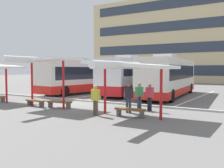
# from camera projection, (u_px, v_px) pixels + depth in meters

# --- Properties ---
(ground_plane) EXTENTS (160.00, 160.00, 0.00)m
(ground_plane) POSITION_uv_depth(u_px,v_px,m) (75.00, 104.00, 18.54)
(ground_plane) COLOR slate
(terminal_building) EXTENTS (42.02, 12.71, 18.86)m
(terminal_building) POSITION_uv_depth(u_px,v_px,m) (201.00, 40.00, 50.36)
(terminal_building) COLOR #D1BC8C
(terminal_building) RESTS_ON ground
(coach_bus_0) EXTENTS (3.57, 12.12, 3.58)m
(coach_bus_0) POSITION_uv_depth(u_px,v_px,m) (88.00, 77.00, 27.11)
(coach_bus_0) COLOR silver
(coach_bus_0) RESTS_ON ground
(coach_bus_1) EXTENTS (3.64, 11.68, 3.75)m
(coach_bus_1) POSITION_uv_depth(u_px,v_px,m) (133.00, 76.00, 25.82)
(coach_bus_1) COLOR silver
(coach_bus_1) RESTS_ON ground
(coach_bus_2) EXTENTS (3.77, 12.00, 3.70)m
(coach_bus_2) POSITION_uv_depth(u_px,v_px,m) (169.00, 77.00, 23.36)
(coach_bus_2) COLOR silver
(coach_bus_2) RESTS_ON ground
(lane_stripe_0) EXTENTS (0.16, 14.00, 0.01)m
(lane_stripe_0) POSITION_uv_depth(u_px,v_px,m) (80.00, 91.00, 29.54)
(lane_stripe_0) COLOR white
(lane_stripe_0) RESTS_ON ground
(lane_stripe_1) EXTENTS (0.16, 14.00, 0.01)m
(lane_stripe_1) POSITION_uv_depth(u_px,v_px,m) (113.00, 92.00, 27.25)
(lane_stripe_1) COLOR white
(lane_stripe_1) RESTS_ON ground
(lane_stripe_2) EXTENTS (0.16, 14.00, 0.01)m
(lane_stripe_2) POSITION_uv_depth(u_px,v_px,m) (152.00, 95.00, 24.96)
(lane_stripe_2) COLOR white
(lane_stripe_2) RESTS_ON ground
(lane_stripe_3) EXTENTS (0.16, 14.00, 0.01)m
(lane_stripe_3) POSITION_uv_depth(u_px,v_px,m) (198.00, 97.00, 22.67)
(lane_stripe_3) COLOR white
(lane_stripe_3) RESTS_ON ground
(waiting_shelter_1) EXTENTS (3.81, 4.58, 3.22)m
(waiting_shelter_1) POSITION_uv_depth(u_px,v_px,m) (44.00, 61.00, 16.36)
(waiting_shelter_1) COLOR red
(waiting_shelter_1) RESTS_ON ground
(bench_1) EXTENTS (1.53, 0.52, 0.45)m
(bench_1) POSITION_uv_depth(u_px,v_px,m) (36.00, 102.00, 17.06)
(bench_1) COLOR brown
(bench_1) RESTS_ON ground
(bench_2) EXTENTS (1.75, 0.58, 0.45)m
(bench_2) POSITION_uv_depth(u_px,v_px,m) (59.00, 103.00, 16.39)
(bench_2) COLOR brown
(bench_2) RESTS_ON ground
(waiting_shelter_2) EXTENTS (4.25, 4.97, 2.91)m
(waiting_shelter_2) POSITION_uv_depth(u_px,v_px,m) (129.00, 66.00, 13.07)
(waiting_shelter_2) COLOR red
(waiting_shelter_2) RESTS_ON ground
(bench_3) EXTENTS (1.64, 0.42, 0.45)m
(bench_3) POSITION_uv_depth(u_px,v_px,m) (130.00, 111.00, 13.34)
(bench_3) COLOR brown
(bench_3) RESTS_ON ground
(platform_kerb) EXTENTS (44.00, 0.24, 0.12)m
(platform_kerb) POSITION_uv_depth(u_px,v_px,m) (86.00, 101.00, 19.71)
(platform_kerb) COLOR #ADADA8
(platform_kerb) RESTS_ON ground
(waiting_passenger_0) EXTENTS (0.52, 0.37, 1.63)m
(waiting_passenger_0) POSITION_uv_depth(u_px,v_px,m) (150.00, 95.00, 15.21)
(waiting_passenger_0) COLOR black
(waiting_passenger_0) RESTS_ON ground
(waiting_passenger_1) EXTENTS (0.38, 0.52, 1.63)m
(waiting_passenger_1) POSITION_uv_depth(u_px,v_px,m) (139.00, 94.00, 15.70)
(waiting_passenger_1) COLOR #33384C
(waiting_passenger_1) RESTS_ON ground
(waiting_passenger_2) EXTENTS (0.50, 0.50, 1.68)m
(waiting_passenger_2) POSITION_uv_depth(u_px,v_px,m) (129.00, 96.00, 14.60)
(waiting_passenger_2) COLOR #33384C
(waiting_passenger_2) RESTS_ON ground
(waiting_passenger_3) EXTENTS (0.49, 0.27, 1.62)m
(waiting_passenger_3) POSITION_uv_depth(u_px,v_px,m) (96.00, 98.00, 13.76)
(waiting_passenger_3) COLOR brown
(waiting_passenger_3) RESTS_ON ground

